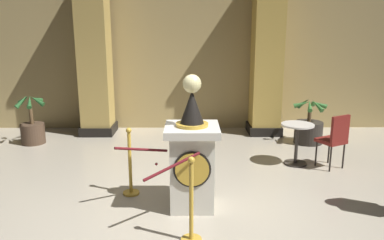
{
  "coord_description": "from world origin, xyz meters",
  "views": [
    {
      "loc": [
        0.2,
        -4.57,
        2.37
      ],
      "look_at": [
        0.23,
        0.22,
        1.22
      ],
      "focal_mm": 35.49,
      "sensor_mm": 36.0,
      "label": 1
    }
  ],
  "objects_px": {
    "stanchion_far": "(191,213)",
    "cafe_chair_red": "(335,137)",
    "stanchion_near": "(130,171)",
    "cafe_table": "(297,139)",
    "potted_palm_left": "(33,129)",
    "potted_palm_right": "(309,129)",
    "pedestal_clock": "(192,157)"
  },
  "relations": [
    {
      "from": "potted_palm_right",
      "to": "cafe_chair_red",
      "type": "xyz_separation_m",
      "value": [
        -0.03,
        -1.52,
        0.27
      ]
    },
    {
      "from": "potted_palm_right",
      "to": "cafe_chair_red",
      "type": "relative_size",
      "value": 1.04
    },
    {
      "from": "potted_palm_left",
      "to": "cafe_table",
      "type": "xyz_separation_m",
      "value": [
        5.22,
        -1.3,
        0.15
      ]
    },
    {
      "from": "stanchion_far",
      "to": "cafe_chair_red",
      "type": "height_order",
      "value": "stanchion_far"
    },
    {
      "from": "stanchion_near",
      "to": "potted_palm_right",
      "type": "height_order",
      "value": "stanchion_near"
    },
    {
      "from": "potted_palm_left",
      "to": "cafe_chair_red",
      "type": "xyz_separation_m",
      "value": [
        5.81,
        -1.52,
        0.25
      ]
    },
    {
      "from": "stanchion_near",
      "to": "cafe_chair_red",
      "type": "distance_m",
      "value": 3.52
    },
    {
      "from": "stanchion_far",
      "to": "pedestal_clock",
      "type": "bearing_deg",
      "value": 89.14
    },
    {
      "from": "stanchion_near",
      "to": "pedestal_clock",
      "type": "bearing_deg",
      "value": -24.48
    },
    {
      "from": "pedestal_clock",
      "to": "cafe_table",
      "type": "height_order",
      "value": "pedestal_clock"
    },
    {
      "from": "stanchion_near",
      "to": "stanchion_far",
      "type": "distance_m",
      "value": 1.56
    },
    {
      "from": "potted_palm_right",
      "to": "stanchion_near",
      "type": "bearing_deg",
      "value": -142.94
    },
    {
      "from": "stanchion_near",
      "to": "cafe_chair_red",
      "type": "xyz_separation_m",
      "value": [
        3.35,
        1.04,
        0.22
      ]
    },
    {
      "from": "stanchion_near",
      "to": "cafe_table",
      "type": "xyz_separation_m",
      "value": [
        2.77,
        1.25,
        0.12
      ]
    },
    {
      "from": "stanchion_near",
      "to": "stanchion_far",
      "type": "bearing_deg",
      "value": -55.51
    },
    {
      "from": "stanchion_near",
      "to": "potted_palm_right",
      "type": "distance_m",
      "value": 4.24
    },
    {
      "from": "stanchion_far",
      "to": "cafe_chair_red",
      "type": "relative_size",
      "value": 1.06
    },
    {
      "from": "potted_palm_left",
      "to": "potted_palm_right",
      "type": "xyz_separation_m",
      "value": [
        5.84,
        0.0,
        -0.02
      ]
    },
    {
      "from": "stanchion_far",
      "to": "cafe_chair_red",
      "type": "distance_m",
      "value": 3.4
    },
    {
      "from": "stanchion_far",
      "to": "potted_palm_right",
      "type": "distance_m",
      "value": 4.59
    },
    {
      "from": "potted_palm_right",
      "to": "cafe_table",
      "type": "xyz_separation_m",
      "value": [
        -0.62,
        -1.31,
        0.17
      ]
    },
    {
      "from": "potted_palm_left",
      "to": "cafe_table",
      "type": "height_order",
      "value": "potted_palm_left"
    },
    {
      "from": "potted_palm_left",
      "to": "cafe_chair_red",
      "type": "relative_size",
      "value": 1.14
    },
    {
      "from": "cafe_table",
      "to": "cafe_chair_red",
      "type": "height_order",
      "value": "cafe_chair_red"
    },
    {
      "from": "potted_palm_right",
      "to": "cafe_chair_red",
      "type": "height_order",
      "value": "potted_palm_right"
    },
    {
      "from": "cafe_chair_red",
      "to": "stanchion_near",
      "type": "bearing_deg",
      "value": -162.84
    },
    {
      "from": "potted_palm_right",
      "to": "cafe_table",
      "type": "bearing_deg",
      "value": -115.34
    },
    {
      "from": "stanchion_far",
      "to": "cafe_table",
      "type": "height_order",
      "value": "stanchion_far"
    },
    {
      "from": "stanchion_near",
      "to": "potted_palm_right",
      "type": "xyz_separation_m",
      "value": [
        3.39,
        2.56,
        -0.05
      ]
    },
    {
      "from": "cafe_table",
      "to": "cafe_chair_red",
      "type": "relative_size",
      "value": 0.78
    },
    {
      "from": "stanchion_far",
      "to": "cafe_table",
      "type": "xyz_separation_m",
      "value": [
        1.88,
        2.54,
        0.12
      ]
    },
    {
      "from": "potted_palm_left",
      "to": "cafe_chair_red",
      "type": "distance_m",
      "value": 6.01
    }
  ]
}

